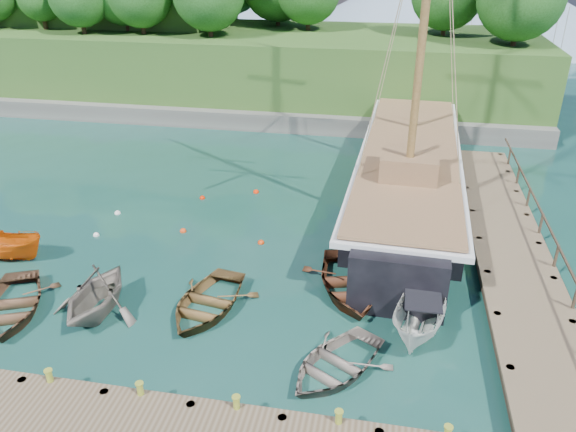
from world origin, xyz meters
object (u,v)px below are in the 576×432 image
rowboat_2 (207,309)px  cabin_boat_white (419,331)px  rowboat_0 (12,312)px  rowboat_1 (99,313)px  schooner (408,178)px  rowboat_3 (335,371)px  motorboat_orange (8,258)px  rowboat_4 (349,290)px

rowboat_2 → cabin_boat_white: bearing=10.3°
rowboat_2 → rowboat_0: bearing=-158.6°
rowboat_1 → schooner: schooner is taller
rowboat_3 → rowboat_2: bearing=-174.1°
motorboat_orange → cabin_boat_white: (18.13, -1.90, 0.00)m
rowboat_1 → rowboat_0: bearing=-168.1°
rowboat_0 → cabin_boat_white: (15.43, 1.72, 0.00)m
rowboat_2 → rowboat_1: bearing=-157.2°
rowboat_0 → rowboat_2: 7.51m
rowboat_3 → motorboat_orange: 15.97m
rowboat_4 → rowboat_0: bearing=-177.8°
rowboat_0 → rowboat_4: bearing=-6.3°
motorboat_orange → cabin_boat_white: bearing=-96.3°
rowboat_3 → schooner: (2.33, 14.53, 1.19)m
rowboat_1 → rowboat_4: size_ratio=0.79×
rowboat_2 → rowboat_4: (5.32, 2.32, 0.00)m
schooner → rowboat_2: bearing=-120.0°
rowboat_0 → motorboat_orange: 4.51m
rowboat_4 → rowboat_1: bearing=-175.6°
rowboat_4 → schooner: size_ratio=0.17×
cabin_boat_white → rowboat_2: bearing=-166.4°
rowboat_0 → rowboat_4: (12.65, 3.90, 0.00)m
rowboat_1 → motorboat_orange: (-6.00, 3.01, 0.00)m
cabin_boat_white → schooner: (-0.49, 11.87, 1.19)m
rowboat_0 → rowboat_4: rowboat_4 is taller
motorboat_orange → rowboat_0: bearing=-143.5°
rowboat_1 → rowboat_4: 9.92m
rowboat_4 → cabin_boat_white: size_ratio=1.11×
rowboat_1 → rowboat_3: bearing=-8.0°
rowboat_0 → rowboat_1: size_ratio=1.16×
motorboat_orange → schooner: schooner is taller
rowboat_2 → rowboat_3: size_ratio=1.09×
schooner → motorboat_orange: bearing=-148.2°
rowboat_0 → schooner: schooner is taller
rowboat_1 → rowboat_4: (9.36, 3.29, 0.00)m
cabin_boat_white → schooner: 11.94m
rowboat_2 → motorboat_orange: (-10.04, 2.04, 0.00)m
rowboat_4 → cabin_boat_white: 3.53m
rowboat_0 → rowboat_2: bearing=-11.3°
rowboat_0 → schooner: 20.22m
motorboat_orange → rowboat_1: bearing=-116.9°
rowboat_1 → cabin_boat_white: size_ratio=0.88×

